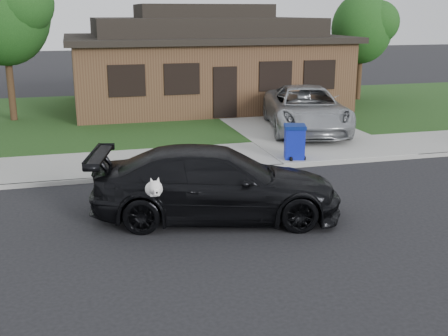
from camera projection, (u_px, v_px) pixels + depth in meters
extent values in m
plane|color=black|center=(181.00, 221.00, 12.28)|extent=(120.00, 120.00, 0.00)
cube|color=gray|center=(149.00, 162.00, 16.91)|extent=(60.00, 3.00, 0.12)
cube|color=gray|center=(157.00, 176.00, 15.51)|extent=(60.00, 0.12, 0.12)
cube|color=#193814|center=(124.00, 116.00, 24.35)|extent=(60.00, 13.00, 0.13)
cube|color=gray|center=(278.00, 122.00, 23.07)|extent=(4.50, 13.00, 0.14)
imported|color=black|center=(216.00, 183.00, 12.32)|extent=(5.80, 3.44, 1.58)
ellipsoid|color=white|center=(154.00, 189.00, 10.93)|extent=(0.34, 0.40, 0.30)
sphere|color=white|center=(155.00, 188.00, 10.69)|extent=(0.26, 0.26, 0.26)
cube|color=white|center=(156.00, 192.00, 10.58)|extent=(0.09, 0.12, 0.08)
sphere|color=black|center=(157.00, 193.00, 10.53)|extent=(0.04, 0.04, 0.04)
cone|color=white|center=(151.00, 180.00, 10.68)|extent=(0.11, 0.11, 0.14)
cone|color=white|center=(158.00, 180.00, 10.72)|extent=(0.11, 0.11, 0.14)
imported|color=#A0A3A6|center=(306.00, 109.00, 20.89)|extent=(3.99, 6.33, 1.63)
cube|color=#0E1B9E|center=(294.00, 144.00, 16.93)|extent=(0.71, 0.71, 0.94)
cube|color=navy|center=(295.00, 127.00, 16.79)|extent=(0.78, 0.78, 0.10)
cylinder|color=black|center=(291.00, 159.00, 16.71)|extent=(0.09, 0.16, 0.15)
cylinder|color=black|center=(304.00, 158.00, 16.82)|extent=(0.09, 0.16, 0.15)
cube|color=#422B1C|center=(203.00, 73.00, 26.80)|extent=(12.00, 8.00, 3.00)
cube|color=black|center=(203.00, 38.00, 26.36)|extent=(12.60, 8.60, 0.25)
cube|color=black|center=(202.00, 26.00, 26.22)|extent=(10.00, 6.50, 0.80)
cube|color=black|center=(202.00, 11.00, 26.03)|extent=(6.00, 3.50, 0.60)
cube|color=black|center=(225.00, 92.00, 23.16)|extent=(1.00, 0.06, 2.10)
cube|color=black|center=(127.00, 81.00, 21.99)|extent=(1.30, 0.05, 1.10)
cube|color=black|center=(182.00, 79.00, 22.55)|extent=(1.30, 0.05, 1.10)
cube|color=black|center=(276.00, 76.00, 23.55)|extent=(1.30, 0.05, 1.10)
cube|color=black|center=(319.00, 75.00, 24.06)|extent=(1.30, 0.05, 1.10)
cylinder|color=#332114|center=(11.00, 90.00, 22.86)|extent=(0.28, 0.28, 2.48)
ellipsoid|color=#143811|center=(3.00, 13.00, 22.05)|extent=(3.60, 3.60, 4.14)
sphere|color=#26591E|center=(21.00, 3.00, 21.63)|extent=(2.52, 2.52, 2.52)
cylinder|color=#332114|center=(359.00, 79.00, 28.48)|extent=(0.28, 0.28, 2.03)
ellipsoid|color=#143811|center=(362.00, 28.00, 27.81)|extent=(3.00, 3.00, 3.45)
sphere|color=#26591E|center=(378.00, 22.00, 27.46)|extent=(2.10, 2.10, 2.10)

